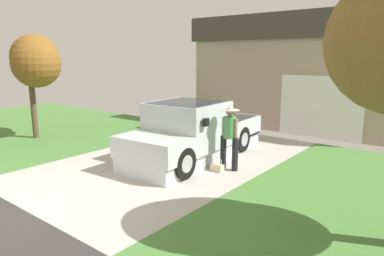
# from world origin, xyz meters

# --- Properties ---
(pickup_truck) EXTENTS (2.27, 5.18, 1.71)m
(pickup_truck) POSITION_xyz_m (0.35, 4.71, 0.76)
(pickup_truck) COLOR silver
(pickup_truck) RESTS_ON ground
(person_with_hat) EXTENTS (0.54, 0.50, 1.73)m
(person_with_hat) POSITION_xyz_m (1.74, 4.68, 0.97)
(person_with_hat) COLOR black
(person_with_hat) RESTS_ON ground
(handbag) EXTENTS (0.33, 0.18, 0.39)m
(handbag) POSITION_xyz_m (1.59, 4.35, 0.11)
(handbag) COLOR beige
(handbag) RESTS_ON ground
(house_with_garage) EXTENTS (9.36, 5.77, 4.63)m
(house_with_garage) POSITION_xyz_m (1.09, 12.66, 2.34)
(house_with_garage) COLOR tan
(house_with_garage) RESTS_ON ground
(neighbor_tree) EXTENTS (2.21, 1.95, 3.78)m
(neighbor_tree) POSITION_xyz_m (-5.91, 3.60, 2.80)
(neighbor_tree) COLOR brown
(neighbor_tree) RESTS_ON ground
(wheeled_trash_bin) EXTENTS (0.60, 0.72, 1.14)m
(wheeled_trash_bin) POSITION_xyz_m (-3.14, 7.69, 0.61)
(wheeled_trash_bin) COLOR navy
(wheeled_trash_bin) RESTS_ON ground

